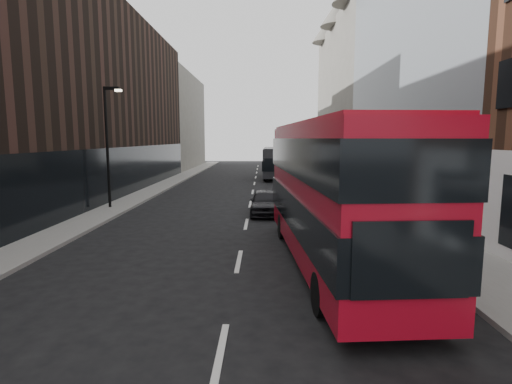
{
  "coord_description": "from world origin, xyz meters",
  "views": [
    {
      "loc": [
        0.84,
        -5.28,
        4.19
      ],
      "look_at": [
        0.61,
        7.32,
        2.5
      ],
      "focal_mm": 28.0,
      "sensor_mm": 36.0,
      "label": 1
    }
  ],
  "objects_px": {
    "red_bus": "(333,188)",
    "street_lamp": "(108,139)",
    "car_a": "(265,202)",
    "car_c": "(305,177)",
    "car_b": "(286,199)",
    "grey_bus": "(274,162)"
  },
  "relations": [
    {
      "from": "street_lamp",
      "to": "car_c",
      "type": "bearing_deg",
      "value": 45.99
    },
    {
      "from": "street_lamp",
      "to": "car_c",
      "type": "relative_size",
      "value": 1.38
    },
    {
      "from": "car_b",
      "to": "car_c",
      "type": "distance_m",
      "value": 13.54
    },
    {
      "from": "grey_bus",
      "to": "car_c",
      "type": "distance_m",
      "value": 6.8
    },
    {
      "from": "car_a",
      "to": "car_b",
      "type": "xyz_separation_m",
      "value": [
        1.23,
        1.32,
        -0.0
      ]
    },
    {
      "from": "street_lamp",
      "to": "car_b",
      "type": "distance_m",
      "value": 10.96
    },
    {
      "from": "red_bus",
      "to": "car_a",
      "type": "distance_m",
      "value": 9.55
    },
    {
      "from": "car_a",
      "to": "car_c",
      "type": "bearing_deg",
      "value": 75.87
    },
    {
      "from": "grey_bus",
      "to": "car_a",
      "type": "distance_m",
      "value": 20.87
    },
    {
      "from": "street_lamp",
      "to": "car_b",
      "type": "xyz_separation_m",
      "value": [
        10.39,
        0.0,
        -3.5
      ]
    },
    {
      "from": "grey_bus",
      "to": "car_b",
      "type": "xyz_separation_m",
      "value": [
        0.17,
        -19.5,
        -1.05
      ]
    },
    {
      "from": "red_bus",
      "to": "grey_bus",
      "type": "height_order",
      "value": "red_bus"
    },
    {
      "from": "red_bus",
      "to": "street_lamp",
      "type": "bearing_deg",
      "value": 132.98
    },
    {
      "from": "street_lamp",
      "to": "grey_bus",
      "type": "bearing_deg",
      "value": 62.34
    },
    {
      "from": "red_bus",
      "to": "car_b",
      "type": "height_order",
      "value": "red_bus"
    },
    {
      "from": "street_lamp",
      "to": "car_a",
      "type": "relative_size",
      "value": 1.74
    },
    {
      "from": "grey_bus",
      "to": "street_lamp",
      "type": "bearing_deg",
      "value": -116.26
    },
    {
      "from": "car_b",
      "to": "car_c",
      "type": "xyz_separation_m",
      "value": [
        2.48,
        13.31,
        0.05
      ]
    },
    {
      "from": "street_lamp",
      "to": "car_b",
      "type": "height_order",
      "value": "street_lamp"
    },
    {
      "from": "car_c",
      "to": "car_a",
      "type": "bearing_deg",
      "value": -106.74
    },
    {
      "from": "street_lamp",
      "to": "car_a",
      "type": "distance_m",
      "value": 9.89
    },
    {
      "from": "car_b",
      "to": "car_a",
      "type": "bearing_deg",
      "value": -135.04
    }
  ]
}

